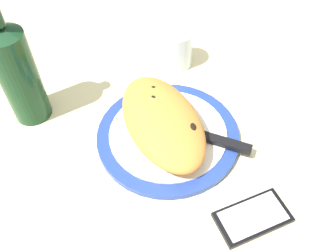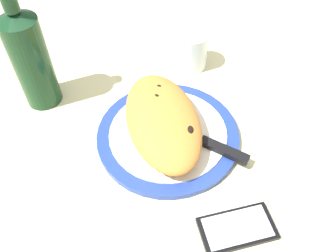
{
  "view_description": "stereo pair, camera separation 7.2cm",
  "coord_description": "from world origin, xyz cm",
  "views": [
    {
      "loc": [
        37.67,
        -27.19,
        58.84
      ],
      "look_at": [
        0.0,
        0.0,
        3.73
      ],
      "focal_mm": 38.17,
      "sensor_mm": 36.0,
      "label": 1
    },
    {
      "loc": [
        41.42,
        -21.05,
        58.84
      ],
      "look_at": [
        0.0,
        0.0,
        3.73
      ],
      "focal_mm": 38.17,
      "sensor_mm": 36.0,
      "label": 2
    }
  ],
  "objects": [
    {
      "name": "ground_plane",
      "position": [
        0.0,
        0.0,
        -1.5
      ],
      "size": [
        150.0,
        150.0,
        3.0
      ],
      "primitive_type": "cube",
      "color": "beige"
    },
    {
      "name": "plate",
      "position": [
        0.0,
        0.0,
        0.82
      ],
      "size": [
        29.53,
        29.53,
        1.73
      ],
      "color": "#233D99",
      "rests_on": "ground_plane"
    },
    {
      "name": "calzone",
      "position": [
        -0.89,
        -0.75,
        5.01
      ],
      "size": [
        29.04,
        19.71,
        6.51
      ],
      "color": "orange",
      "rests_on": "plate"
    },
    {
      "name": "fork",
      "position": [
        1.09,
        -5.73,
        1.93
      ],
      "size": [
        17.24,
        3.05,
        0.4
      ],
      "color": "silver",
      "rests_on": "plate"
    },
    {
      "name": "knife",
      "position": [
        6.93,
        5.9,
        2.23
      ],
      "size": [
        20.63,
        14.33,
        1.2
      ],
      "color": "silver",
      "rests_on": "plate"
    },
    {
      "name": "smartphone",
      "position": [
        23.57,
        1.35,
        0.56
      ],
      "size": [
        9.59,
        14.08,
        1.16
      ],
      "color": "black",
      "rests_on": "ground_plane"
    },
    {
      "name": "water_glass",
      "position": [
        -18.09,
        15.85,
        4.02
      ],
      "size": [
        7.35,
        7.35,
        9.25
      ],
      "color": "silver",
      "rests_on": "ground_plane"
    },
    {
      "name": "wine_bottle",
      "position": [
        -23.07,
        -20.06,
        11.86
      ],
      "size": [
        7.85,
        7.85,
        28.54
      ],
      "color": "#14381E",
      "rests_on": "ground_plane"
    }
  ]
}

